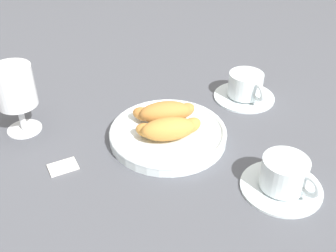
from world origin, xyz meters
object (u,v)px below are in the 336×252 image
Objects in this scene: juice_glass_left at (15,90)px; croissant_large at (170,128)px; croissant_small at (165,112)px; coffee_cup_far at (284,177)px; sugar_packet at (63,166)px; coffee_cup_near at (245,88)px; pastry_plate at (168,134)px.

croissant_large is at bearing -36.50° from juice_glass_left.
coffee_cup_far is (0.10, -0.24, -0.02)m from croissant_small.
juice_glass_left is 2.80× the size of sugar_packet.
coffee_cup_near is at bearing 8.57° from croissant_small.
croissant_small is at bearing -171.43° from coffee_cup_near.
croissant_large reaches higher than pastry_plate.
juice_glass_left is (-0.24, 0.18, 0.05)m from croissant_large.
pastry_plate is at bearing 74.32° from croissant_large.
croissant_small is 0.94× the size of juice_glass_left.
juice_glass_left is (-0.47, 0.09, 0.07)m from coffee_cup_near.
croissant_small reaches higher than pastry_plate.
croissant_small is at bearing 74.33° from croissant_large.
croissant_small is 0.22m from sugar_packet.
croissant_small reaches higher than coffee_cup_near.
croissant_large is at bearing -159.56° from coffee_cup_near.
sugar_packet is at bearing -172.33° from coffee_cup_near.
sugar_packet is (0.04, -0.15, -0.09)m from juice_glass_left.
croissant_large is 0.22m from coffee_cup_far.
pastry_plate is at bearing 117.55° from coffee_cup_far.
croissant_large reaches higher than sugar_packet.
coffee_cup_near is at bearing 15.55° from pastry_plate.
sugar_packet is (-0.20, 0.03, -0.04)m from croissant_large.
coffee_cup_near is 0.97× the size of juice_glass_left.
croissant_small is 0.26m from coffee_cup_far.
croissant_large is at bearing -105.68° from pastry_plate.
sugar_packet is (-0.21, -0.03, -0.04)m from croissant_small.
coffee_cup_far is 2.72× the size of sugar_packet.
croissant_large is 0.95× the size of juice_glass_left.
sugar_packet is (-0.43, -0.06, -0.02)m from coffee_cup_near.
pastry_plate is at bearing -2.34° from sugar_packet.
coffee_cup_far is (0.11, -0.21, 0.01)m from pastry_plate.
croissant_large is at bearing -9.07° from sugar_packet.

